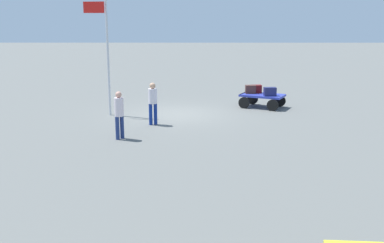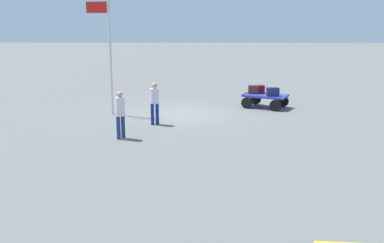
% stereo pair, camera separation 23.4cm
% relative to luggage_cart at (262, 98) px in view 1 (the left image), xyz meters
% --- Properties ---
extents(ground_plane, '(120.00, 120.00, 0.00)m').
position_rel_luggage_cart_xyz_m(ground_plane, '(3.92, 1.57, -0.47)').
color(ground_plane, slate).
extents(luggage_cart, '(2.33, 2.07, 0.64)m').
position_rel_luggage_cart_xyz_m(luggage_cart, '(0.00, 0.00, 0.00)').
color(luggage_cart, '#2F3BAA').
rests_on(luggage_cart, ground).
extents(suitcase_tan, '(0.58, 0.35, 0.40)m').
position_rel_luggage_cart_xyz_m(suitcase_tan, '(-0.30, 0.43, 0.36)').
color(suitcase_tan, navy).
rests_on(suitcase_tan, luggage_cart).
extents(suitcase_navy, '(0.49, 0.33, 0.39)m').
position_rel_luggage_cart_xyz_m(suitcase_navy, '(0.22, -0.42, 0.36)').
color(suitcase_navy, maroon).
rests_on(suitcase_navy, luggage_cart).
extents(suitcase_maroon, '(0.50, 0.34, 0.40)m').
position_rel_luggage_cart_xyz_m(suitcase_maroon, '(0.53, -0.28, 0.36)').
color(suitcase_maroon, '#492922').
rests_on(suitcase_maroon, luggage_cart).
extents(worker_lead, '(0.45, 0.45, 1.70)m').
position_rel_luggage_cart_xyz_m(worker_lead, '(4.92, 3.61, 0.54)').
color(worker_lead, navy).
rests_on(worker_lead, ground).
extents(worker_trailing, '(0.46, 0.46, 1.71)m').
position_rel_luggage_cart_xyz_m(worker_trailing, '(5.91, 5.82, 0.52)').
color(worker_trailing, navy).
rests_on(worker_trailing, ground).
extents(flagpole, '(1.03, 0.22, 4.98)m').
position_rel_luggage_cart_xyz_m(flagpole, '(7.10, 1.76, 2.47)').
color(flagpole, silver).
rests_on(flagpole, ground).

